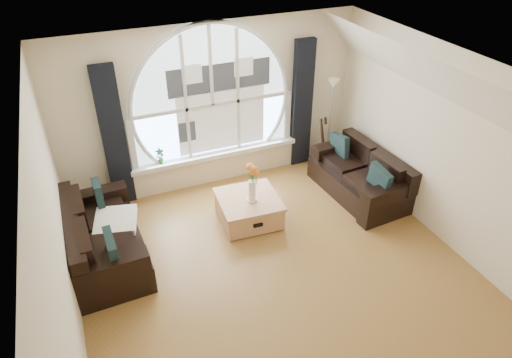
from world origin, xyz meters
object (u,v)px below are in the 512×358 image
at_px(potted_plant, 160,156).
at_px(sofa_left, 104,236).
at_px(vase_flowers, 252,179).
at_px(guitar, 320,142).
at_px(floor_lamp, 330,122).
at_px(coffee_chest, 249,208).
at_px(sofa_right, 359,173).

bearing_deg(potted_plant, sofa_left, -129.77).
xyz_separation_m(sofa_left, vase_flowers, (2.15, -0.03, 0.39)).
bearing_deg(guitar, floor_lamp, 12.84).
bearing_deg(sofa_left, potted_plant, 48.48).
xyz_separation_m(sofa_left, guitar, (3.87, 0.97, 0.13)).
xyz_separation_m(floor_lamp, guitar, (-0.28, -0.18, -0.27)).
relative_size(coffee_chest, floor_lamp, 0.56).
bearing_deg(coffee_chest, sofa_right, 2.57).
relative_size(floor_lamp, guitar, 1.51).
bearing_deg(sofa_left, coffee_chest, -0.44).
bearing_deg(vase_flowers, sofa_left, 179.30).
distance_m(coffee_chest, vase_flowers, 0.58).
bearing_deg(coffee_chest, guitar, 32.05).
distance_m(sofa_left, guitar, 3.99).
distance_m(vase_flowers, potted_plant, 1.71).
bearing_deg(guitar, potted_plant, 153.24).
xyz_separation_m(sofa_left, potted_plant, (1.10, 1.33, 0.29)).
relative_size(sofa_right, coffee_chest, 1.92).
height_order(sofa_right, vase_flowers, vase_flowers).
height_order(sofa_left, guitar, guitar).
relative_size(coffee_chest, potted_plant, 3.32).
relative_size(sofa_left, vase_flowers, 2.62).
relative_size(sofa_right, vase_flowers, 2.47).
xyz_separation_m(vase_flowers, floor_lamp, (1.99, 1.17, 0.01)).
relative_size(sofa_right, guitar, 1.63).
distance_m(sofa_left, coffee_chest, 2.13).
height_order(sofa_right, potted_plant, potted_plant).
bearing_deg(guitar, vase_flowers, -169.27).
bearing_deg(sofa_left, vase_flowers, -2.45).
height_order(coffee_chest, vase_flowers, vase_flowers).
xyz_separation_m(coffee_chest, vase_flowers, (0.03, -0.07, 0.57)).
distance_m(sofa_left, floor_lamp, 4.32).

